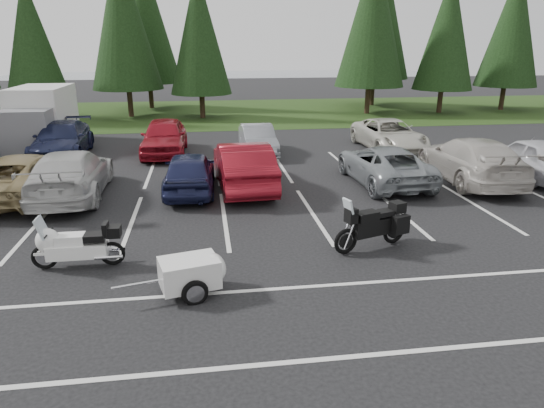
{
  "coord_description": "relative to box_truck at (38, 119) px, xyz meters",
  "views": [
    {
      "loc": [
        -0.01,
        -12.61,
        5.0
      ],
      "look_at": [
        1.72,
        -0.5,
        0.91
      ],
      "focal_mm": 32.0,
      "sensor_mm": 36.0,
      "label": 1
    }
  ],
  "objects": [
    {
      "name": "ground",
      "position": [
        8.0,
        -12.5,
        -1.45
      ],
      "size": [
        120.0,
        120.0,
        0.0
      ],
      "primitive_type": "plane",
      "color": "black",
      "rests_on": "ground"
    },
    {
      "name": "grass_strip",
      "position": [
        8.0,
        11.5,
        -1.45
      ],
      "size": [
        80.0,
        16.0,
        0.01
      ],
      "primitive_type": "cube",
      "color": "#1E3511",
      "rests_on": "ground"
    },
    {
      "name": "lake_water",
      "position": [
        12.0,
        42.5,
        -1.45
      ],
      "size": [
        70.0,
        50.0,
        0.02
      ],
      "primitive_type": "cube",
      "color": "slate",
      "rests_on": "ground"
    },
    {
      "name": "box_truck",
      "position": [
        0.0,
        0.0,
        0.0
      ],
      "size": [
        2.4,
        5.6,
        2.9
      ],
      "primitive_type": null,
      "color": "silver",
      "rests_on": "ground"
    },
    {
      "name": "stall_markings",
      "position": [
        8.0,
        -10.5,
        -1.45
      ],
      "size": [
        32.0,
        16.0,
        0.01
      ],
      "primitive_type": "cube",
      "color": "silver",
      "rests_on": "ground"
    },
    {
      "name": "conifer_3",
      "position": [
        -2.5,
        8.9,
        3.82
      ],
      "size": [
        3.87,
        3.87,
        9.02
      ],
      "color": "#332316",
      "rests_on": "ground"
    },
    {
      "name": "conifer_4",
      "position": [
        3.0,
        10.4,
        5.08
      ],
      "size": [
        4.8,
        4.8,
        11.17
      ],
      "color": "#332316",
      "rests_on": "ground"
    },
    {
      "name": "conifer_5",
      "position": [
        8.0,
        9.1,
        4.18
      ],
      "size": [
        4.14,
        4.14,
        9.63
      ],
      "color": "#332316",
      "rests_on": "ground"
    },
    {
      "name": "conifer_6",
      "position": [
        20.0,
        9.6,
        5.26
      ],
      "size": [
        4.93,
        4.93,
        11.48
      ],
      "color": "#332316",
      "rests_on": "ground"
    },
    {
      "name": "conifer_7",
      "position": [
        25.5,
        9.3,
        4.36
      ],
      "size": [
        4.27,
        4.27,
        9.94
      ],
      "color": "#332316",
      "rests_on": "ground"
    },
    {
      "name": "conifer_8",
      "position": [
        31.0,
        10.1,
        4.72
      ],
      "size": [
        4.53,
        4.53,
        10.56
      ],
      "color": "#332316",
      "rests_on": "ground"
    },
    {
      "name": "conifer_back_b",
      "position": [
        4.0,
        15.0,
        5.32
      ],
      "size": [
        4.97,
        4.97,
        11.58
      ],
      "color": "#332316",
      "rests_on": "ground"
    },
    {
      "name": "conifer_back_c",
      "position": [
        22.0,
        14.3,
        6.04
      ],
      "size": [
        5.5,
        5.5,
        12.81
      ],
      "color": "#332316",
      "rests_on": "ground"
    },
    {
      "name": "car_near_2",
      "position": [
        2.06,
        -8.34,
        -0.71
      ],
      "size": [
        2.93,
        5.54,
        1.49
      ],
      "primitive_type": "imported",
      "rotation": [
        0.0,
        0.0,
        3.05
      ],
      "color": "#9E8A5B",
      "rests_on": "ground"
    },
    {
      "name": "car_near_3",
      "position": [
        3.5,
        -8.54,
        -0.66
      ],
      "size": [
        2.44,
        5.55,
        1.59
      ],
      "primitive_type": "imported",
      "rotation": [
        0.0,
        0.0,
        3.18
      ],
      "color": "#BDBDBA",
      "rests_on": "ground"
    },
    {
      "name": "car_near_4",
      "position": [
        7.45,
        -8.57,
        -0.72
      ],
      "size": [
        1.85,
        4.31,
        1.45
      ],
      "primitive_type": "imported",
      "rotation": [
        0.0,
        0.0,
        3.11
      ],
      "color": "#1A1E42",
      "rests_on": "ground"
    },
    {
      "name": "car_near_5",
      "position": [
        9.34,
        -8.34,
        -0.61
      ],
      "size": [
        2.01,
        5.15,
        1.67
      ],
      "primitive_type": "imported",
      "rotation": [
        0.0,
        0.0,
        3.19
      ],
      "color": "maroon",
      "rests_on": "ground"
    },
    {
      "name": "car_near_6",
      "position": [
        14.55,
        -8.41,
        -0.75
      ],
      "size": [
        2.53,
        5.13,
        1.4
      ],
      "primitive_type": "imported",
      "rotation": [
        0.0,
        0.0,
        3.18
      ],
      "color": "gray",
      "rests_on": "ground"
    },
    {
      "name": "car_near_7",
      "position": [
        17.84,
        -8.64,
        -0.62
      ],
      "size": [
        2.66,
        5.84,
        1.66
      ],
      "primitive_type": "imported",
      "rotation": [
        0.0,
        0.0,
        3.08
      ],
      "color": "#B7B0A8",
      "rests_on": "ground"
    },
    {
      "name": "car_near_8",
      "position": [
        20.45,
        -8.54,
        -0.66
      ],
      "size": [
        2.04,
        4.72,
        1.59
      ],
      "primitive_type": "imported",
      "rotation": [
        0.0,
        0.0,
        3.11
      ],
      "color": "silver",
      "rests_on": "ground"
    },
    {
      "name": "car_far_1",
      "position": [
        1.59,
        -2.1,
        -0.68
      ],
      "size": [
        2.36,
        5.39,
        1.54
      ],
      "primitive_type": "imported",
      "rotation": [
        0.0,
        0.0,
        0.04
      ],
      "color": "#171C3B",
      "rests_on": "ground"
    },
    {
      "name": "car_far_2",
      "position": [
        6.18,
        -2.29,
        -0.62
      ],
      "size": [
        2.04,
        4.89,
        1.65
      ],
      "primitive_type": "imported",
      "rotation": [
        0.0,
        0.0,
        -0.02
      ],
      "color": "maroon",
      "rests_on": "ground"
    },
    {
      "name": "car_far_3",
      "position": [
        10.49,
        -2.87,
        -0.78
      ],
      "size": [
        1.54,
        4.12,
        1.34
      ],
      "primitive_type": "imported",
      "rotation": [
        0.0,
        0.0,
        0.03
      ],
      "color": "gray",
      "rests_on": "ground"
    },
    {
      "name": "car_far_4",
      "position": [
        16.94,
        -2.75,
        -0.73
      ],
      "size": [
        2.6,
        5.27,
        1.44
      ],
      "primitive_type": "imported",
      "rotation": [
        0.0,
        0.0,
        0.04
      ],
      "color": "beige",
      "rests_on": "ground"
    },
    {
      "name": "touring_motorcycle",
      "position": [
        4.99,
        -14.28,
        -0.81
      ],
      "size": [
        2.32,
        0.72,
        1.29
      ],
      "primitive_type": null,
      "rotation": [
        0.0,
        0.0,
        0.0
      ],
      "color": "white",
      "rests_on": "ground"
    },
    {
      "name": "cargo_trailer",
      "position": [
        7.57,
        -15.92,
        -1.05
      ],
      "size": [
        1.9,
        1.35,
        0.79
      ],
      "primitive_type": null,
      "rotation": [
        0.0,
        0.0,
        0.24
      ],
      "color": "white",
      "rests_on": "ground"
    },
    {
      "name": "adventure_motorcycle",
      "position": [
        12.07,
        -14.19,
        -0.72
      ],
      "size": [
        2.53,
        1.55,
        1.46
      ],
      "primitive_type": null,
      "rotation": [
        0.0,
        0.0,
        0.32
      ],
      "color": "black",
      "rests_on": "ground"
    }
  ]
}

